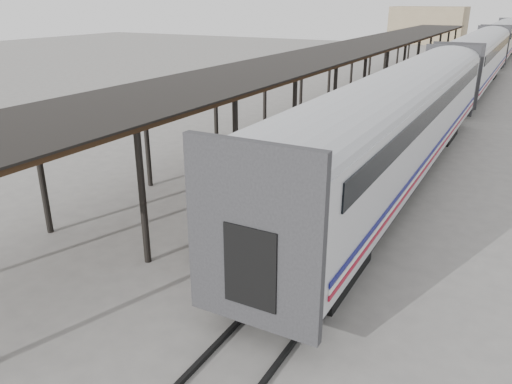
{
  "coord_description": "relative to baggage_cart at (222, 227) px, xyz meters",
  "views": [
    {
      "loc": [
        7.55,
        -11.69,
        7.1
      ],
      "look_at": [
        0.82,
        0.56,
        1.7
      ],
      "focal_mm": 35.0,
      "sensor_mm": 36.0,
      "label": 1
    }
  ],
  "objects": [
    {
      "name": "luggage_tug",
      "position": [
        -1.28,
        16.53,
        -0.06
      ],
      "size": [
        1.38,
        1.68,
        1.29
      ],
      "rotation": [
        0.0,
        0.0,
        -0.41
      ],
      "color": "maroon",
      "rests_on": "ground"
    },
    {
      "name": "ground",
      "position": [
        -0.03,
        0.12,
        -0.65
      ],
      "size": [
        160.0,
        160.0,
        0.0
      ],
      "primitive_type": "plane",
      "color": "slate",
      "rests_on": "ground"
    },
    {
      "name": "pedestrian",
      "position": [
        -2.05,
        10.68,
        0.29
      ],
      "size": [
        1.19,
        0.84,
        1.88
      ],
      "primitive_type": "imported",
      "rotation": [
        0.0,
        0.0,
        3.52
      ],
      "color": "black",
      "rests_on": "ground"
    },
    {
      "name": "porter",
      "position": [
        0.25,
        -0.65,
        1.1
      ],
      "size": [
        0.64,
        0.76,
        1.77
      ],
      "primitive_type": "imported",
      "rotation": [
        0.0,
        0.0,
        1.18
      ],
      "color": "navy",
      "rests_on": "baggage_cart"
    },
    {
      "name": "baggage_cart",
      "position": [
        0.0,
        0.0,
        0.0
      ],
      "size": [
        1.91,
        2.66,
        0.86
      ],
      "rotation": [
        0.0,
        0.0,
        0.3
      ],
      "color": "brown",
      "rests_on": "ground"
    },
    {
      "name": "rails",
      "position": [
        3.17,
        34.12,
        -0.59
      ],
      "size": [
        1.54,
        150.0,
        0.12
      ],
      "color": "black",
      "rests_on": "ground"
    },
    {
      "name": "canopy",
      "position": [
        -3.43,
        24.12,
        3.36
      ],
      "size": [
        4.9,
        64.3,
        4.15
      ],
      "color": "#422B19",
      "rests_on": "ground"
    },
    {
      "name": "suitcase_stack",
      "position": [
        -0.21,
        0.26,
        0.4
      ],
      "size": [
        1.2,
        1.3,
        0.56
      ],
      "rotation": [
        0.0,
        0.0,
        0.3
      ],
      "color": "#39393C",
      "rests_on": "baggage_cart"
    },
    {
      "name": "train",
      "position": [
        3.16,
        33.92,
        2.04
      ],
      "size": [
        3.45,
        76.01,
        4.01
      ],
      "color": "silver",
      "rests_on": "ground"
    },
    {
      "name": "building_left",
      "position": [
        -10.03,
        82.12,
        2.35
      ],
      "size": [
        12.0,
        8.0,
        6.0
      ],
      "primitive_type": "cube",
      "color": "tan",
      "rests_on": "ground"
    }
  ]
}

